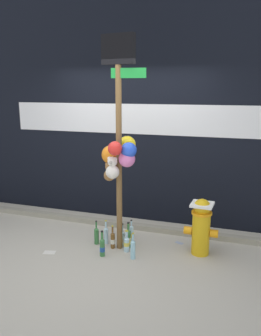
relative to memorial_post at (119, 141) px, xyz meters
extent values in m
plane|color=#ADA899|center=(-0.19, -0.30, -1.50)|extent=(14.00, 14.00, 0.00)
cube|color=black|center=(-0.19, 1.21, 0.42)|extent=(10.00, 0.20, 3.83)
cube|color=silver|center=(0.28, 1.11, 0.18)|extent=(5.08, 0.01, 0.47)
cube|color=gray|center=(-0.19, 0.70, -1.46)|extent=(8.00, 0.12, 0.08)
cylinder|color=brown|center=(0.00, 0.00, -0.14)|extent=(0.08, 0.08, 2.71)
cube|color=#198C33|center=(0.13, 0.00, 0.84)|extent=(0.44, 0.06, 0.12)
cube|color=black|center=(0.00, 0.00, 1.12)|extent=(0.45, 0.15, 0.36)
sphere|color=#D66BB2|center=(0.12, -0.05, -0.22)|extent=(0.22, 0.22, 0.22)
sphere|color=orange|center=(-0.14, 0.07, -0.21)|extent=(0.25, 0.25, 0.25)
sphere|color=blue|center=(0.15, -0.05, -0.11)|extent=(0.21, 0.21, 0.21)
sphere|color=red|center=(0.01, -0.17, -0.07)|extent=(0.18, 0.18, 0.18)
sphere|color=yellow|center=(0.05, 0.17, -0.08)|extent=(0.23, 0.23, 0.23)
sphere|color=brown|center=(-0.12, -0.05, -0.46)|extent=(0.15, 0.15, 0.15)
sphere|color=brown|center=(-0.12, -0.05, -0.34)|extent=(0.11, 0.11, 0.11)
sphere|color=brown|center=(-0.16, -0.05, -0.31)|extent=(0.04, 0.04, 0.04)
sphere|color=brown|center=(-0.09, -0.05, -0.31)|extent=(0.04, 0.04, 0.04)
sphere|color=brown|center=(-0.12, -0.09, -0.34)|extent=(0.04, 0.04, 0.04)
sphere|color=silver|center=(-0.05, -0.12, -0.39)|extent=(0.18, 0.18, 0.18)
sphere|color=silver|center=(-0.05, -0.12, -0.26)|extent=(0.13, 0.13, 0.13)
sphere|color=silver|center=(-0.09, -0.12, -0.22)|extent=(0.05, 0.05, 0.05)
sphere|color=silver|center=(-0.01, -0.12, -0.22)|extent=(0.05, 0.05, 0.05)
sphere|color=#9D9992|center=(-0.05, -0.18, -0.26)|extent=(0.04, 0.04, 0.04)
cylinder|color=gold|center=(1.07, 0.17, -1.22)|extent=(0.23, 0.23, 0.56)
cylinder|color=orange|center=(1.07, 0.17, -0.92)|extent=(0.27, 0.27, 0.03)
sphere|color=gold|center=(1.07, 0.17, -0.85)|extent=(0.22, 0.22, 0.22)
cylinder|color=orange|center=(0.90, 0.17, -1.19)|extent=(0.10, 0.10, 0.10)
cylinder|color=orange|center=(1.24, 0.17, -1.19)|extent=(0.10, 0.10, 0.10)
cube|color=white|center=(1.07, 0.17, -0.81)|extent=(0.30, 0.30, 0.03)
cylinder|color=#93CCE0|center=(0.26, -0.24, -1.38)|extent=(0.06, 0.06, 0.23)
cone|color=#93CCE0|center=(0.26, -0.24, -1.25)|extent=(0.06, 0.06, 0.03)
cylinder|color=#93CCE0|center=(0.26, -0.24, -1.20)|extent=(0.03, 0.03, 0.09)
cylinder|color=gold|center=(0.26, -0.24, -1.15)|extent=(0.03, 0.03, 0.01)
cylinder|color=#B2DBEA|center=(0.11, 0.19, -1.37)|extent=(0.06, 0.06, 0.25)
cone|color=#B2DBEA|center=(0.11, 0.19, -1.24)|extent=(0.06, 0.06, 0.02)
cylinder|color=#B2DBEA|center=(0.11, 0.19, -1.19)|extent=(0.02, 0.02, 0.07)
cylinder|color=#D8C64C|center=(0.11, 0.19, -1.37)|extent=(0.06, 0.06, 0.07)
cylinder|color=black|center=(0.11, 0.19, -1.15)|extent=(0.03, 0.03, 0.01)
cylinder|color=#B2DBEA|center=(-0.23, 0.07, -1.39)|extent=(0.06, 0.06, 0.22)
cone|color=#B2DBEA|center=(-0.23, 0.07, -1.26)|extent=(0.06, 0.06, 0.02)
cylinder|color=#B2DBEA|center=(-0.23, 0.07, -1.21)|extent=(0.03, 0.03, 0.09)
cylinder|color=gold|center=(-0.23, 0.07, -1.15)|extent=(0.03, 0.03, 0.01)
cylinder|color=#B2DBEA|center=(0.12, -0.07, -1.40)|extent=(0.08, 0.08, 0.18)
cone|color=#B2DBEA|center=(0.12, -0.07, -1.30)|extent=(0.08, 0.08, 0.03)
cylinder|color=#B2DBEA|center=(0.12, -0.07, -1.24)|extent=(0.04, 0.04, 0.08)
cylinder|color=#D8C64C|center=(0.12, -0.07, -1.39)|extent=(0.08, 0.08, 0.05)
cylinder|color=gold|center=(0.12, -0.07, -1.20)|extent=(0.04, 0.04, 0.01)
cylinder|color=#B2DBEA|center=(0.01, 0.08, -1.40)|extent=(0.07, 0.07, 0.18)
cone|color=#B2DBEA|center=(0.01, 0.08, -1.30)|extent=(0.07, 0.07, 0.03)
cylinder|color=#B2DBEA|center=(0.01, 0.08, -1.24)|extent=(0.03, 0.03, 0.10)
cylinder|color=silver|center=(0.01, 0.08, -1.42)|extent=(0.08, 0.08, 0.05)
cylinder|color=black|center=(0.01, 0.08, -1.18)|extent=(0.03, 0.03, 0.01)
cylinder|color=#337038|center=(-0.35, 0.01, -1.39)|extent=(0.06, 0.06, 0.22)
cone|color=#337038|center=(-0.35, 0.01, -1.27)|extent=(0.06, 0.06, 0.03)
cylinder|color=#337038|center=(-0.35, 0.01, -1.21)|extent=(0.02, 0.02, 0.09)
cylinder|color=black|center=(-0.35, 0.01, -1.16)|extent=(0.03, 0.03, 0.01)
cylinder|color=#337038|center=(-0.14, -0.29, -1.38)|extent=(0.07, 0.07, 0.22)
cone|color=#337038|center=(-0.14, -0.29, -1.26)|extent=(0.07, 0.07, 0.03)
cylinder|color=#337038|center=(-0.14, -0.29, -1.20)|extent=(0.03, 0.03, 0.09)
cylinder|color=#1E478C|center=(-0.14, -0.29, -1.40)|extent=(0.07, 0.07, 0.07)
cylinder|color=black|center=(-0.14, -0.29, -1.15)|extent=(0.03, 0.03, 0.01)
cylinder|color=brown|center=(-0.09, -0.04, -1.39)|extent=(0.06, 0.06, 0.21)
cone|color=brown|center=(-0.09, -0.04, -1.28)|extent=(0.06, 0.06, 0.02)
cylinder|color=brown|center=(-0.09, -0.04, -1.22)|extent=(0.03, 0.03, 0.09)
cylinder|color=silver|center=(-0.09, -0.04, -1.40)|extent=(0.06, 0.06, 0.07)
cylinder|color=gold|center=(-0.09, -0.04, -1.17)|extent=(0.03, 0.03, 0.01)
cylinder|color=#337038|center=(0.11, 0.05, -1.38)|extent=(0.07, 0.07, 0.24)
cone|color=#337038|center=(0.11, 0.05, -1.25)|extent=(0.07, 0.07, 0.03)
cylinder|color=#337038|center=(0.11, 0.05, -1.19)|extent=(0.03, 0.03, 0.09)
cylinder|color=#D8C64C|center=(0.11, 0.05, -1.39)|extent=(0.07, 0.07, 0.09)
cylinder|color=black|center=(0.11, 0.05, -1.13)|extent=(0.04, 0.04, 0.01)
cube|color=#8C99B2|center=(0.76, 0.40, -1.49)|extent=(0.13, 0.11, 0.01)
cube|color=silver|center=(-0.85, -0.43, -1.49)|extent=(0.18, 0.14, 0.01)
camera|label=1|loc=(1.48, -4.10, 0.66)|focal=36.60mm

